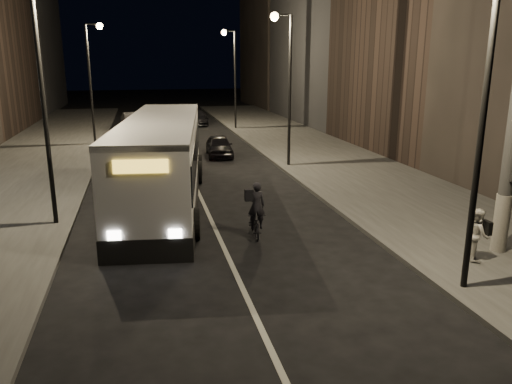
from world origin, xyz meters
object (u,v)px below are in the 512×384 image
streetlight_right_far (232,66)px  streetlight_left_near (49,76)px  streetlight_right_near (477,83)px  car_near (219,146)px  streetlight_left_far (93,68)px  car_mid (133,120)px  streetlight_right_mid (285,70)px  utility_pole (508,175)px  car_far (196,117)px  cyclist_on_bicycle (255,218)px  city_bus (162,158)px  pedestrian_woman (477,234)px

streetlight_right_far → streetlight_left_near: same height
streetlight_right_near → car_near: (-3.02, 20.21, -4.71)m
streetlight_left_far → car_mid: streetlight_left_far is taller
streetlight_left_near → car_near: 15.16m
streetlight_right_mid → car_near: streetlight_right_mid is taller
streetlight_right_near → streetlight_left_near: same height
streetlight_left_far → utility_pole: streetlight_left_far is taller
streetlight_right_far → car_far: size_ratio=1.68×
streetlight_left_near → cyclist_on_bicycle: streetlight_left_near is taller
utility_pole → city_bus: size_ratio=0.44×
streetlight_right_far → utility_pole: size_ratio=1.35×
streetlight_left_near → city_bus: size_ratio=0.60×
streetlight_right_far → city_bus: size_ratio=0.60×
streetlight_left_near → car_far: (7.96, 28.27, -4.66)m
streetlight_right_near → car_far: bearing=94.3°
streetlight_right_mid → car_far: 20.98m
streetlight_right_far → pedestrian_woman: size_ratio=5.21×
streetlight_left_near → city_bus: bearing=31.7°
streetlight_left_near → utility_pole: (13.53, -6.00, -2.80)m
pedestrian_woman → city_bus: bearing=66.4°
cyclist_on_bicycle → car_mid: bearing=102.9°
car_mid → pedestrian_woman: bearing=100.2°
streetlight_right_far → car_far: 6.87m
city_bus → cyclist_on_bicycle: (2.84, -4.92, -1.29)m
streetlight_right_far → cyclist_on_bicycle: (-4.09, -26.62, -4.71)m
streetlight_right_far → cyclist_on_bicycle: size_ratio=4.15×
city_bus → cyclist_on_bicycle: 5.83m
streetlight_left_far → utility_pole: bearing=-60.6°
streetlight_right_mid → utility_pole: (2.87, -14.00, -2.80)m
streetlight_left_near → city_bus: 5.56m
car_mid → car_far: (5.71, 1.94, -0.06)m
streetlight_left_near → car_near: size_ratio=2.13×
cyclist_on_bicycle → streetlight_left_far: bearing=112.0°
streetlight_right_mid → utility_pole: bearing=-78.4°
cyclist_on_bicycle → car_mid: 29.27m
utility_pole → car_mid: 34.29m
city_bus → car_near: 10.73m
car_mid → streetlight_right_far: bearing=157.5°
utility_pole → car_near: bearing=107.9°
pedestrian_woman → car_mid: (-10.13, 32.78, -0.18)m
streetlight_right_far → car_mid: streetlight_right_far is taller
streetlight_right_mid → car_mid: 20.68m
car_far → streetlight_right_mid: bearing=-82.0°
pedestrian_woman → car_near: size_ratio=0.41×
car_near → car_mid: 15.11m
streetlight_right_far → utility_pole: streetlight_right_far is taller
streetlight_left_near → streetlight_right_far: bearing=66.0°
car_mid → city_bus: bearing=86.5°
streetlight_right_near → streetlight_left_far: size_ratio=1.00×
utility_pole → city_bus: bearing=139.7°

